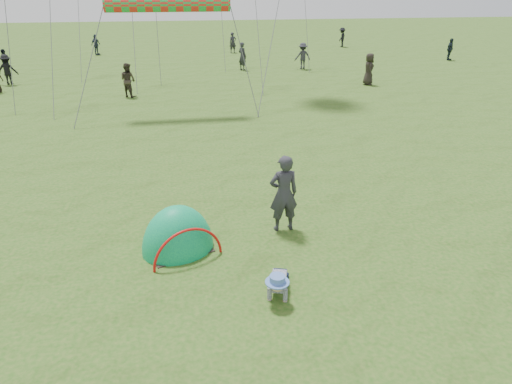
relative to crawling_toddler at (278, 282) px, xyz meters
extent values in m
plane|color=#1E5113|center=(-0.78, -0.65, -0.31)|extent=(140.00, 140.00, 0.00)
ellipsoid|color=#04745C|center=(-1.82, 1.98, -0.31)|extent=(1.95, 1.79, 2.05)
imported|color=#2C2B32|center=(0.64, 2.46, 0.62)|extent=(0.71, 0.50, 1.85)
imported|color=#26262D|center=(2.71, 24.19, 0.59)|extent=(0.73, 0.78, 1.79)
imported|color=black|center=(-12.21, 24.77, 0.50)|extent=(0.39, 0.94, 1.60)
imported|color=#292930|center=(6.78, 23.94, 0.54)|extent=(1.16, 0.75, 1.70)
imported|color=black|center=(9.13, 18.21, 0.57)|extent=(0.70, 0.94, 1.74)
imported|color=#372F26|center=(-4.10, 17.31, 0.54)|extent=(1.04, 1.01, 1.69)
imported|color=#293343|center=(-7.98, 33.22, 0.49)|extent=(0.84, 0.98, 1.58)
imported|color=black|center=(-11.16, 21.67, 0.53)|extent=(1.08, 0.62, 1.67)
imported|color=#26262E|center=(3.08, 32.53, 0.51)|extent=(0.67, 0.51, 1.63)
imported|color=#1B2730|center=(18.66, 25.83, 0.49)|extent=(0.97, 0.87, 1.58)
imported|color=black|center=(13.32, 34.78, 0.53)|extent=(1.14, 1.24, 1.67)
cylinder|color=red|center=(-1.78, 13.80, 4.23)|extent=(5.10, 0.64, 0.64)
camera|label=1|loc=(-1.55, -6.78, 5.02)|focal=32.00mm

